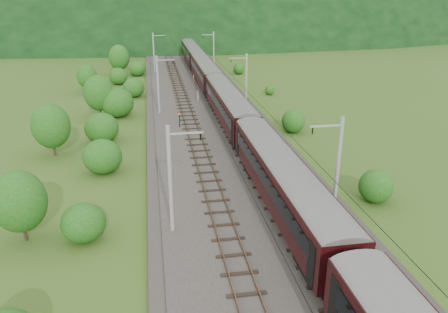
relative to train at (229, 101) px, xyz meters
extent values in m
plane|color=#315219|center=(-2.40, -24.28, -3.64)|extent=(600.00, 600.00, 0.00)
cube|color=#38332D|center=(-2.40, -14.28, -3.49)|extent=(14.00, 220.00, 0.30)
cube|color=brown|center=(-5.52, -14.28, -3.14)|extent=(0.08, 220.00, 0.15)
cube|color=brown|center=(-4.08, -14.28, -3.14)|extent=(0.08, 220.00, 0.15)
cube|color=black|center=(-4.80, -14.28, -3.28)|extent=(2.40, 220.00, 0.12)
cube|color=brown|center=(-0.72, -14.28, -3.14)|extent=(0.08, 220.00, 0.15)
cube|color=brown|center=(0.72, -14.28, -3.14)|extent=(0.08, 220.00, 0.15)
cube|color=black|center=(0.00, -14.28, -3.28)|extent=(2.40, 220.00, 0.12)
cylinder|color=gray|center=(-8.60, -24.28, 0.66)|extent=(0.28, 0.28, 8.00)
cube|color=gray|center=(-7.40, -24.28, 4.06)|extent=(2.40, 0.12, 0.12)
cylinder|color=black|center=(-6.40, -24.28, 3.76)|extent=(0.10, 0.10, 0.50)
cylinder|color=gray|center=(-8.60, 7.72, 0.66)|extent=(0.28, 0.28, 8.00)
cube|color=gray|center=(-7.40, 7.72, 4.06)|extent=(2.40, 0.12, 0.12)
cylinder|color=black|center=(-6.40, 7.72, 3.76)|extent=(0.10, 0.10, 0.50)
cylinder|color=gray|center=(-8.60, 39.72, 0.66)|extent=(0.28, 0.28, 8.00)
cube|color=gray|center=(-7.40, 39.72, 4.06)|extent=(2.40, 0.12, 0.12)
cylinder|color=black|center=(-6.40, 39.72, 3.76)|extent=(0.10, 0.10, 0.50)
cylinder|color=gray|center=(-8.60, 71.72, 0.66)|extent=(0.28, 0.28, 8.00)
cube|color=gray|center=(-7.40, 71.72, 4.06)|extent=(2.40, 0.12, 0.12)
cylinder|color=black|center=(-6.40, 71.72, 3.76)|extent=(0.10, 0.10, 0.50)
cylinder|color=gray|center=(-8.60, 103.72, 0.66)|extent=(0.28, 0.28, 8.00)
cube|color=gray|center=(-7.40, 103.72, 4.06)|extent=(2.40, 0.12, 0.12)
cylinder|color=black|center=(-6.40, 103.72, 3.76)|extent=(0.10, 0.10, 0.50)
cylinder|color=gray|center=(3.80, -24.28, 0.66)|extent=(0.28, 0.28, 8.00)
cube|color=gray|center=(2.60, -24.28, 4.06)|extent=(2.40, 0.12, 0.12)
cylinder|color=black|center=(1.60, -24.28, 3.76)|extent=(0.10, 0.10, 0.50)
cylinder|color=gray|center=(3.80, 7.72, 0.66)|extent=(0.28, 0.28, 8.00)
cube|color=gray|center=(2.60, 7.72, 4.06)|extent=(2.40, 0.12, 0.12)
cylinder|color=black|center=(1.60, 7.72, 3.76)|extent=(0.10, 0.10, 0.50)
cylinder|color=gray|center=(3.80, 39.72, 0.66)|extent=(0.28, 0.28, 8.00)
cube|color=gray|center=(2.60, 39.72, 4.06)|extent=(2.40, 0.12, 0.12)
cylinder|color=black|center=(1.60, 39.72, 3.76)|extent=(0.10, 0.10, 0.50)
cylinder|color=gray|center=(3.80, 71.72, 0.66)|extent=(0.28, 0.28, 8.00)
cube|color=gray|center=(2.60, 71.72, 4.06)|extent=(2.40, 0.12, 0.12)
cylinder|color=black|center=(1.60, 71.72, 3.76)|extent=(0.10, 0.10, 0.50)
cylinder|color=gray|center=(3.80, 103.72, 0.66)|extent=(0.28, 0.28, 8.00)
cube|color=gray|center=(2.60, 103.72, 4.06)|extent=(2.40, 0.12, 0.12)
cylinder|color=black|center=(1.60, 103.72, 3.76)|extent=(0.10, 0.10, 0.50)
cylinder|color=black|center=(-4.80, -14.28, 3.46)|extent=(0.03, 198.00, 0.03)
cylinder|color=black|center=(0.00, -14.28, 3.46)|extent=(0.03, 198.00, 0.03)
ellipsoid|color=black|center=(-2.40, 235.72, -3.64)|extent=(504.00, 360.00, 244.00)
cube|color=black|center=(0.00, -23.15, -0.59)|extent=(2.99, 22.71, 3.10)
cylinder|color=slate|center=(0.00, -23.15, 0.80)|extent=(2.99, 22.60, 2.99)
cube|color=black|center=(-1.52, -23.15, -0.22)|extent=(0.05, 19.99, 1.19)
cube|color=black|center=(1.52, -23.15, -0.22)|extent=(0.05, 19.99, 1.19)
cube|color=black|center=(0.00, -31.10, -2.60)|extent=(2.27, 3.30, 0.93)
cube|color=black|center=(0.00, -15.20, -2.60)|extent=(2.27, 3.30, 0.93)
cube|color=black|center=(0.00, 0.47, -0.59)|extent=(2.99, 22.71, 3.10)
cylinder|color=slate|center=(0.00, 0.47, 0.80)|extent=(2.99, 22.60, 2.99)
cube|color=black|center=(-1.52, 0.47, -0.22)|extent=(0.05, 19.99, 1.19)
cube|color=black|center=(1.52, 0.47, -0.22)|extent=(0.05, 19.99, 1.19)
cube|color=black|center=(0.00, -7.48, -2.60)|extent=(2.27, 3.30, 0.93)
cube|color=black|center=(0.00, 8.42, -2.60)|extent=(2.27, 3.30, 0.93)
cube|color=black|center=(0.00, 24.08, -0.59)|extent=(2.99, 22.71, 3.10)
cylinder|color=slate|center=(0.00, 24.08, 0.80)|extent=(2.99, 22.60, 2.99)
cube|color=black|center=(-1.52, 24.08, -0.22)|extent=(0.05, 19.99, 1.19)
cube|color=black|center=(1.52, 24.08, -0.22)|extent=(0.05, 19.99, 1.19)
cube|color=black|center=(0.00, 16.13, -2.60)|extent=(2.27, 3.30, 0.93)
cube|color=black|center=(0.00, 32.03, -2.60)|extent=(2.27, 3.30, 0.93)
cube|color=black|center=(0.00, 47.70, -0.59)|extent=(2.99, 22.71, 3.10)
cylinder|color=slate|center=(0.00, 47.70, 0.80)|extent=(2.99, 22.60, 2.99)
cube|color=black|center=(-1.52, 47.70, -0.22)|extent=(0.05, 19.99, 1.19)
cube|color=black|center=(1.52, 47.70, -0.22)|extent=(0.05, 19.99, 1.19)
cube|color=black|center=(0.00, 39.75, -2.60)|extent=(2.27, 3.30, 0.93)
cube|color=black|center=(0.00, 55.65, -2.60)|extent=(2.27, 3.30, 0.93)
cube|color=#121F93|center=(0.00, 80.60, -0.59)|extent=(2.99, 18.58, 3.10)
cylinder|color=slate|center=(0.00, 80.60, 0.80)|extent=(2.99, 18.49, 2.99)
cube|color=black|center=(-1.52, 80.60, -0.22)|extent=(0.05, 16.35, 1.19)
cube|color=black|center=(1.52, 80.60, -0.22)|extent=(0.05, 16.35, 1.19)
cube|color=black|center=(0.00, 74.10, -2.60)|extent=(2.27, 3.30, 0.93)
cube|color=black|center=(0.00, 87.11, -2.60)|extent=(2.27, 3.30, 0.93)
cube|color=gold|center=(0.00, 89.70, -0.80)|extent=(3.05, 0.50, 2.79)
cube|color=gold|center=(0.00, 71.51, -0.80)|extent=(3.05, 0.50, 2.79)
cube|color=black|center=(0.00, 83.60, 1.53)|extent=(0.08, 1.60, 0.93)
cylinder|color=red|center=(-2.41, 14.36, -2.56)|extent=(0.17, 0.17, 1.55)
cylinder|color=red|center=(-1.83, 26.75, -2.52)|extent=(0.17, 0.17, 1.64)
cylinder|color=black|center=(-6.26, 0.78, -2.48)|extent=(0.12, 0.12, 1.72)
sphere|color=red|center=(-6.26, 0.78, -1.58)|extent=(0.21, 0.21, 0.21)
ellipsoid|color=#185015|center=(-14.81, -24.10, -2.23)|extent=(3.12, 3.12, 2.81)
ellipsoid|color=#185015|center=(-14.56, -11.83, -1.95)|extent=(3.75, 3.75, 3.37)
ellipsoid|color=#185015|center=(-15.47, -2.61, -1.89)|extent=(3.89, 3.89, 3.50)
ellipsoid|color=#185015|center=(-14.29, 8.02, -1.62)|extent=(4.49, 4.49, 4.04)
ellipsoid|color=#185015|center=(-12.38, 19.53, -2.08)|extent=(3.47, 3.47, 3.12)
ellipsoid|color=#185015|center=(-15.46, 30.13, -2.10)|extent=(3.41, 3.41, 3.07)
ellipsoid|color=#185015|center=(-12.10, 37.93, -2.13)|extent=(3.36, 3.36, 3.02)
ellipsoid|color=#185015|center=(-15.99, 49.82, -2.77)|extent=(1.92, 1.92, 1.73)
ellipsoid|color=#185015|center=(-16.90, 59.39, -1.87)|extent=(3.93, 3.93, 3.54)
ellipsoid|color=#185015|center=(-13.01, 68.37, -1.73)|extent=(4.24, 4.24, 3.81)
cylinder|color=black|center=(-18.99, -23.44, -2.19)|extent=(0.24, 0.24, 2.89)
ellipsoid|color=#185015|center=(-18.99, -23.44, -0.54)|extent=(3.72, 3.72, 4.47)
cylinder|color=black|center=(-20.15, -6.18, -2.08)|extent=(0.24, 0.24, 3.11)
ellipsoid|color=#185015|center=(-20.15, -6.18, -0.31)|extent=(3.99, 3.99, 4.79)
cylinder|color=black|center=(-16.68, 8.36, -2.06)|extent=(0.24, 0.24, 3.16)
ellipsoid|color=#185015|center=(-16.68, 8.36, -0.25)|extent=(4.07, 4.07, 4.88)
cylinder|color=black|center=(-20.11, 23.84, -2.32)|extent=(0.24, 0.24, 2.63)
ellipsoid|color=#185015|center=(-20.11, 23.84, -0.82)|extent=(3.38, 3.38, 4.05)
cylinder|color=black|center=(-15.66, 40.12, -2.00)|extent=(0.24, 0.24, 3.28)
ellipsoid|color=#185015|center=(-15.66, 40.12, -0.12)|extent=(4.22, 4.22, 5.06)
ellipsoid|color=#185015|center=(8.48, -21.91, -2.36)|extent=(2.85, 2.85, 2.56)
ellipsoid|color=#185015|center=(7.53, -2.74, -2.33)|extent=(2.91, 2.91, 2.62)
ellipsoid|color=#185015|center=(9.98, 17.35, -2.90)|extent=(1.64, 1.64, 1.48)
ellipsoid|color=#185015|center=(8.55, 36.39, -2.59)|extent=(2.33, 2.33, 2.09)
camera|label=1|loc=(-9.49, -52.33, 13.30)|focal=35.00mm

